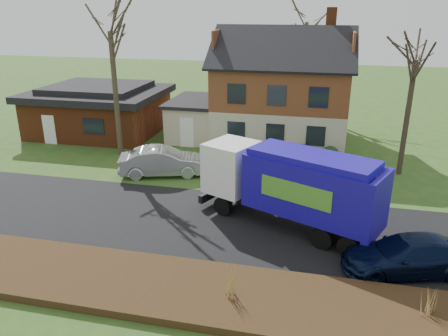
# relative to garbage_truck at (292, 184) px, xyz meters

# --- Properties ---
(ground) EXTENTS (120.00, 120.00, 0.00)m
(ground) POSITION_rel_garbage_truck_xyz_m (-3.85, -0.52, -2.07)
(ground) COLOR #2D511B
(ground) RESTS_ON ground
(road) EXTENTS (80.00, 7.00, 0.02)m
(road) POSITION_rel_garbage_truck_xyz_m (-3.85, -0.52, -2.06)
(road) COLOR black
(road) RESTS_ON ground
(mulch_verge) EXTENTS (80.00, 3.50, 0.30)m
(mulch_verge) POSITION_rel_garbage_truck_xyz_m (-3.85, -5.82, -1.92)
(mulch_verge) COLOR black
(mulch_verge) RESTS_ON ground
(main_house) EXTENTS (12.95, 8.95, 9.26)m
(main_house) POSITION_rel_garbage_truck_xyz_m (-2.36, 13.39, 1.96)
(main_house) COLOR beige
(main_house) RESTS_ON ground
(ranch_house) EXTENTS (9.80, 8.20, 3.70)m
(ranch_house) POSITION_rel_garbage_truck_xyz_m (-15.85, 12.48, -0.26)
(ranch_house) COLOR brown
(ranch_house) RESTS_ON ground
(garbage_truck) EXTENTS (8.57, 5.47, 3.59)m
(garbage_truck) POSITION_rel_garbage_truck_xyz_m (0.00, 0.00, 0.00)
(garbage_truck) COLOR black
(garbage_truck) RESTS_ON ground
(silver_sedan) EXTENTS (5.31, 3.19, 1.65)m
(silver_sedan) POSITION_rel_garbage_truck_xyz_m (-7.80, 4.72, -1.25)
(silver_sedan) COLOR #B1B5B9
(silver_sedan) RESTS_ON ground
(navy_wagon) EXTENTS (5.19, 3.24, 1.40)m
(navy_wagon) POSITION_rel_garbage_truck_xyz_m (4.55, -2.66, -1.37)
(navy_wagon) COLOR black
(navy_wagon) RESTS_ON ground
(tree_front_west) EXTENTS (3.70, 3.70, 10.98)m
(tree_front_west) POSITION_rel_garbage_truck_xyz_m (-11.93, 7.68, 6.98)
(tree_front_west) COLOR #433A28
(tree_front_west) RESTS_ON ground
(tree_front_east) EXTENTS (3.40, 3.40, 9.45)m
(tree_front_east) POSITION_rel_garbage_truck_xyz_m (5.76, 8.02, 5.61)
(tree_front_east) COLOR #392F22
(tree_front_east) RESTS_ON ground
(tree_back) EXTENTS (3.43, 3.43, 10.85)m
(tree_back) POSITION_rel_garbage_truck_xyz_m (-0.86, 22.69, 6.98)
(tree_back) COLOR #453729
(tree_back) RESTS_ON ground
(grass_clump_mid) EXTENTS (0.39, 0.32, 1.09)m
(grass_clump_mid) POSITION_rel_garbage_truck_xyz_m (-1.51, -5.99, -1.23)
(grass_clump_mid) COLOR #A69649
(grass_clump_mid) RESTS_ON mulch_verge
(grass_clump_east) EXTENTS (0.39, 0.32, 0.97)m
(grass_clump_east) POSITION_rel_garbage_truck_xyz_m (4.78, -5.42, -1.28)
(grass_clump_east) COLOR #A8894A
(grass_clump_east) RESTS_ON mulch_verge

